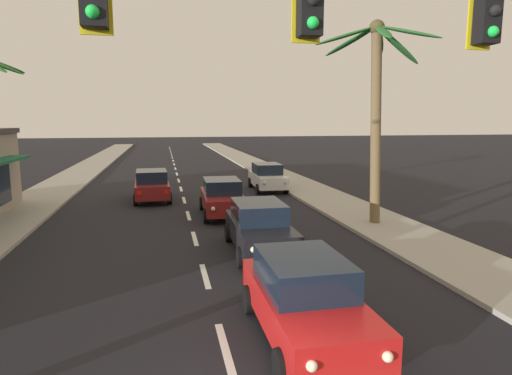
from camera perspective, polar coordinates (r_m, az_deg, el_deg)
The scene contains 10 objects.
sidewalk_right at distance 27.50m, azimuth 6.77°, elevation -0.21°, with size 3.20×110.00×0.14m, color #9E998E.
sidewalk_left at distance 26.89m, azimuth -26.52°, elevation -1.30°, with size 3.20×110.00×0.14m, color #9E998E.
lane_markings at distance 25.35m, azimuth -8.60°, elevation -1.18°, with size 4.28×86.42×0.01m.
traffic_signal_mast at distance 7.25m, azimuth 21.59°, elevation 16.33°, with size 11.52×0.41×7.56m.
sedan_lead_at_stop_bar at distance 9.01m, azimuth 6.41°, elevation -14.26°, with size 1.95×4.45×1.68m.
sedan_third_in_queue at distance 14.52m, azimuth 0.44°, elevation -5.20°, with size 2.01×4.48×1.68m.
sedan_fifth_in_queue at distance 20.14m, azimuth -4.48°, elevation -1.25°, with size 2.04×4.49×1.68m.
sedan_oncoming_far at distance 24.45m, azimuth -13.59°, elevation 0.32°, with size 2.08×4.50×1.68m.
sedan_parked_nearest_kerb at distance 27.25m, azimuth 1.50°, elevation 1.43°, with size 2.06×4.49×1.68m.
palm_right_second at distance 18.39m, azimuth 15.60°, elevation 12.31°, with size 4.67×4.57×8.28m.
Camera 1 is at (-1.06, -5.67, 4.38)m, focal length 30.30 mm.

